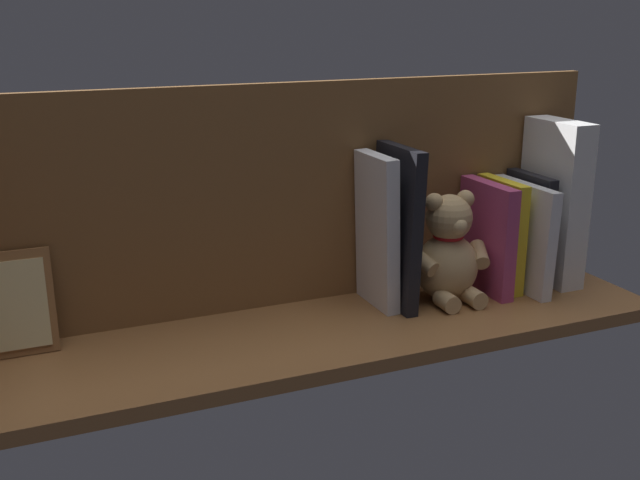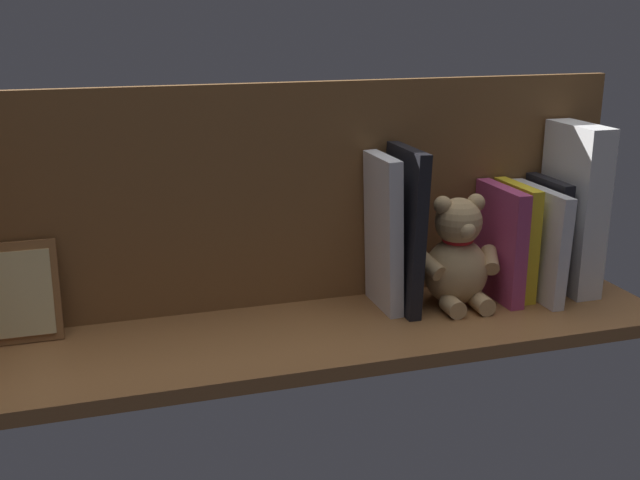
{
  "view_description": "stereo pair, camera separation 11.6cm",
  "coord_description": "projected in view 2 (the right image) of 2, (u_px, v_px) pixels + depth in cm",
  "views": [
    {
      "loc": [
        43.74,
        102.51,
        47.73
      ],
      "look_at": [
        0.0,
        0.0,
        14.04
      ],
      "focal_mm": 43.71,
      "sensor_mm": 36.0,
      "label": 1
    },
    {
      "loc": [
        32.82,
        106.5,
        47.73
      ],
      "look_at": [
        0.0,
        0.0,
        14.04
      ],
      "focal_mm": 43.71,
      "sensor_mm": 36.0,
      "label": 2
    }
  ],
  "objects": [
    {
      "name": "book_1",
      "position": [
        537.0,
        243.0,
        1.31
      ],
      "size": [
        2.71,
        16.31,
        18.73
      ],
      "primitive_type": "cube",
      "rotation": [
        0.0,
        -0.03,
        0.0
      ],
      "color": "silver",
      "rests_on": "ground_plane"
    },
    {
      "name": "book_5",
      "position": [
        383.0,
        233.0,
        1.25
      ],
      "size": [
        3.22,
        11.36,
        25.31
      ],
      "primitive_type": "cube",
      "rotation": [
        0.0,
        0.04,
        0.0
      ],
      "color": "silver",
      "rests_on": "ground_plane"
    },
    {
      "name": "book_2",
      "position": [
        515.0,
        239.0,
        1.32
      ],
      "size": [
        2.18,
        12.44,
        19.19
      ],
      "primitive_type": "cube",
      "color": "yellow",
      "rests_on": "ground_plane"
    },
    {
      "name": "teddy_bear",
      "position": [
        457.0,
        257.0,
        1.27
      ],
      "size": [
        15.08,
        11.97,
        18.59
      ],
      "rotation": [
        0.0,
        0.0,
        -0.03
      ],
      "color": "tan",
      "rests_on": "ground_plane"
    },
    {
      "name": "ground_plane",
      "position": [
        320.0,
        333.0,
        1.21
      ],
      "size": [
        111.38,
        28.47,
        2.2
      ],
      "primitive_type": "cube",
      "color": "brown"
    },
    {
      "name": "shelf_back_panel",
      "position": [
        298.0,
        195.0,
        1.26
      ],
      "size": [
        111.38,
        1.5,
        36.3
      ],
      "primitive_type": "cube",
      "color": "brown",
      "rests_on": "ground_plane"
    },
    {
      "name": "book_3",
      "position": [
        500.0,
        243.0,
        1.3
      ],
      "size": [
        2.46,
        14.01,
        19.14
      ],
      "primitive_type": "cube",
      "color": "#B23F72",
      "rests_on": "ground_plane"
    },
    {
      "name": "book_4",
      "position": [
        404.0,
        230.0,
        1.25
      ],
      "size": [
        2.87,
        13.3,
        26.49
      ],
      "primitive_type": "cube",
      "rotation": [
        0.0,
        -0.03,
        0.0
      ],
      "color": "black",
      "rests_on": "ground_plane"
    },
    {
      "name": "dictionary_thick_white",
      "position": [
        573.0,
        208.0,
        1.33
      ],
      "size": [
        4.8,
        13.66,
        28.86
      ],
      "primitive_type": "cube",
      "color": "silver",
      "rests_on": "ground_plane"
    },
    {
      "name": "book_0",
      "position": [
        545.0,
        235.0,
        1.34
      ],
      "size": [
        2.0,
        11.85,
        19.61
      ],
      "primitive_type": "cube",
      "color": "black",
      "rests_on": "ground_plane"
    },
    {
      "name": "picture_frame_leaning",
      "position": [
        15.0,
        293.0,
        1.14
      ],
      "size": [
        12.61,
        4.1,
        14.99
      ],
      "color": "brown",
      "rests_on": "ground_plane"
    }
  ]
}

